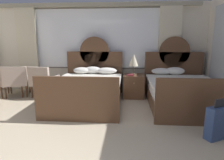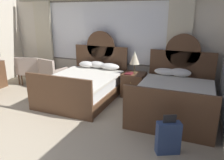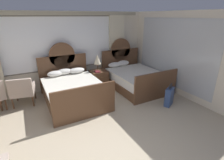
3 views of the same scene
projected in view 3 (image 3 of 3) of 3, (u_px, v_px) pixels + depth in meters
name	position (u px, v px, depth m)	size (l,w,h in m)	color
wall_back_window	(61.00, 49.00, 6.02)	(6.57, 0.22, 2.70)	beige
wall_right_mirror	(180.00, 55.00, 5.62)	(0.08, 4.67, 2.70)	beige
bed_near_window	(73.00, 90.00, 5.35)	(1.68, 2.27, 1.71)	brown
bed_near_mirror	(135.00, 78.00, 6.38)	(1.68, 2.27, 1.71)	brown
nightstand_between_beds	(99.00, 79.00, 6.42)	(0.58, 0.61, 0.64)	brown
table_lamp_on_nightstand	(97.00, 60.00, 6.20)	(0.27, 0.27, 0.59)	brown
book_on_nightstand	(97.00, 72.00, 6.16)	(0.18, 0.26, 0.03)	maroon
armchair_by_window_left	(22.00, 90.00, 5.06)	(0.75, 0.75, 0.89)	#B29E8E
suitcase_on_floor	(169.00, 97.00, 5.11)	(0.42, 0.32, 0.69)	navy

